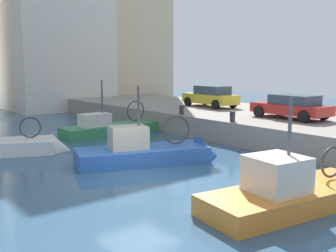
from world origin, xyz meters
name	(u,v)px	position (x,y,z in m)	size (l,w,h in m)	color
water_surface	(137,177)	(0.00, 0.00, 0.00)	(80.00, 80.00, 0.00)	#335675
quay_wall	(311,130)	(11.50, 0.00, 0.60)	(9.00, 56.00, 1.20)	gray
fishing_boat_blue	(152,159)	(1.86, 1.62, 0.13)	(6.61, 3.92, 4.17)	#2D60B7
fishing_boat_orange	(302,200)	(2.10, -5.55, 0.15)	(6.84, 2.89, 4.10)	orange
fishing_boat_white	(11,151)	(-2.31, 7.06, 0.12)	(5.74, 3.86, 4.61)	white
fishing_boat_green	(117,132)	(4.46, 8.63, 0.11)	(6.94, 1.92, 3.99)	#388951
parked_car_red	(292,106)	(10.76, 0.80, 1.88)	(2.08, 4.28, 1.31)	red
parked_car_yellow	(211,96)	(11.76, 8.02, 1.95)	(1.98, 4.30, 1.47)	gold
mooring_bollard_mid	(232,117)	(7.35, 2.00, 1.48)	(0.28, 0.28, 0.55)	#2D2D33
mooring_bollard_north	(182,110)	(7.35, 6.00, 1.48)	(0.28, 0.28, 0.55)	#2D2D33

